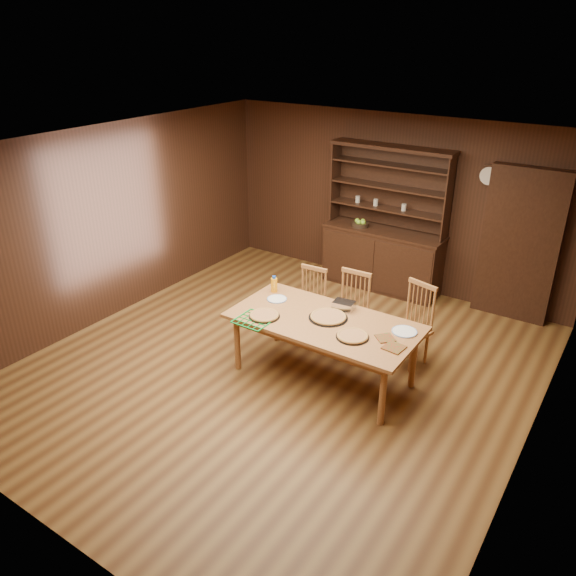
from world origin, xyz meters
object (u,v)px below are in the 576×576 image
Objects in this scene: dining_table at (324,326)px; juice_bottle at (274,285)px; chair_left at (310,301)px; chair_center at (351,309)px; china_hutch at (383,251)px; chair_right at (414,321)px.

dining_table is 10.25× the size of juice_bottle.
dining_table is 2.24× the size of chair_left.
chair_left reaches higher than dining_table.
chair_left is 0.58m from chair_center.
chair_center reaches higher than dining_table.
chair_left is (-0.13, -1.88, -0.10)m from china_hutch.
dining_table is 1.02m from chair_left.
chair_right is (0.77, 0.12, -0.00)m from chair_center.
chair_left is at bearing 62.83° from juice_bottle.
chair_center is at bearing 30.90° from juice_bottle.
dining_table is at bearing -53.04° from chair_left.
chair_left is at bearing -158.30° from chair_right.
dining_table is at bearing -79.02° from china_hutch.
china_hutch is 1.03× the size of dining_table.
china_hutch reaches higher than dining_table.
chair_right is 4.92× the size of juice_bottle.
china_hutch is 2.12m from chair_right.
chair_center is 1.00× the size of chair_right.
chair_center is 1.00m from juice_bottle.
china_hutch is 1.88m from chair_left.
chair_right is at bearing 21.13° from juice_bottle.
chair_center is at bearing 94.65° from dining_table.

